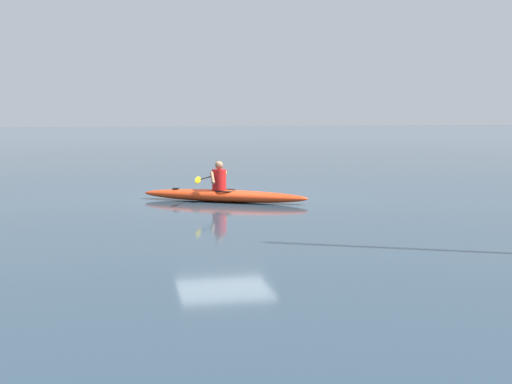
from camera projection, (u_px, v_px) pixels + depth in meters
The scene contains 3 objects.
ground_plane at pixel (224, 199), 17.75m from camera, with size 160.00×160.00×0.00m, color #283D4C.
kayak at pixel (224, 196), 17.13m from camera, with size 4.22×2.65×0.31m.
kayaker at pixel (218, 178), 17.12m from camera, with size 1.15×2.10×0.74m.
Camera 1 is at (2.74, 17.40, 2.35)m, focal length 46.67 mm.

